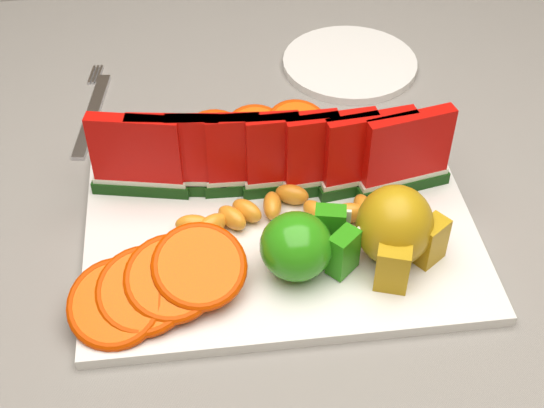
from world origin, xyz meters
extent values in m
cube|color=#523D1E|center=(0.00, 0.00, 0.73)|extent=(1.40, 0.90, 0.03)
cube|color=slate|center=(0.00, 0.00, 0.75)|extent=(1.52, 1.02, 0.01)
cube|color=slate|center=(0.00, 0.51, 0.66)|extent=(1.52, 0.01, 0.20)
cube|color=silver|center=(0.05, -0.03, 0.76)|extent=(0.40, 0.30, 0.01)
ellipsoid|color=#387D1A|center=(0.06, -0.10, 0.80)|extent=(0.09, 0.09, 0.06)
cube|color=#387D1A|center=(0.10, -0.11, 0.80)|extent=(0.04, 0.03, 0.05)
cube|color=beige|center=(0.11, -0.11, 0.80)|extent=(0.02, 0.02, 0.05)
cube|color=#387D1A|center=(0.10, -0.07, 0.80)|extent=(0.03, 0.02, 0.05)
cube|color=beige|center=(0.10, -0.07, 0.80)|extent=(0.03, 0.01, 0.05)
ellipsoid|color=#B68B13|center=(0.16, -0.09, 0.81)|extent=(0.08, 0.08, 0.08)
cube|color=#B68B13|center=(0.15, -0.13, 0.79)|extent=(0.04, 0.03, 0.05)
cube|color=#B68B13|center=(0.19, -0.10, 0.79)|extent=(0.04, 0.04, 0.05)
cylinder|color=silver|center=(0.19, 0.27, 0.76)|extent=(0.24, 0.24, 0.01)
cube|color=silver|center=(-0.15, 0.19, 0.76)|extent=(0.04, 0.17, 0.00)
cube|color=silver|center=(-0.16, 0.28, 0.76)|extent=(0.01, 0.04, 0.00)
cube|color=silver|center=(-0.15, 0.28, 0.76)|extent=(0.01, 0.04, 0.00)
cube|color=silver|center=(-0.15, 0.28, 0.76)|extent=(0.01, 0.04, 0.00)
cube|color=#133710|center=(-0.09, 0.03, 0.78)|extent=(0.11, 0.04, 0.01)
cube|color=silver|center=(-0.09, 0.03, 0.79)|extent=(0.10, 0.04, 0.01)
cube|color=red|center=(-0.09, 0.03, 0.83)|extent=(0.10, 0.04, 0.08)
cube|color=#133710|center=(-0.05, 0.03, 0.78)|extent=(0.11, 0.04, 0.01)
cube|color=silver|center=(-0.05, 0.03, 0.79)|extent=(0.10, 0.03, 0.01)
cube|color=red|center=(-0.05, 0.03, 0.83)|extent=(0.10, 0.03, 0.08)
cube|color=#133710|center=(-0.01, 0.03, 0.78)|extent=(0.11, 0.03, 0.01)
cube|color=silver|center=(-0.01, 0.03, 0.79)|extent=(0.10, 0.03, 0.01)
cube|color=red|center=(-0.01, 0.03, 0.83)|extent=(0.10, 0.02, 0.08)
cube|color=#133710|center=(0.03, 0.02, 0.78)|extent=(0.11, 0.02, 0.01)
cube|color=silver|center=(0.03, 0.02, 0.79)|extent=(0.10, 0.02, 0.01)
cube|color=red|center=(0.03, 0.02, 0.83)|extent=(0.10, 0.02, 0.08)
cube|color=#133710|center=(0.07, 0.02, 0.78)|extent=(0.11, 0.02, 0.01)
cube|color=silver|center=(0.07, 0.02, 0.79)|extent=(0.10, 0.02, 0.01)
cube|color=red|center=(0.07, 0.02, 0.83)|extent=(0.10, 0.02, 0.08)
cube|color=#133710|center=(0.11, 0.01, 0.78)|extent=(0.11, 0.03, 0.01)
cube|color=silver|center=(0.11, 0.01, 0.79)|extent=(0.10, 0.03, 0.01)
cube|color=red|center=(0.11, 0.01, 0.83)|extent=(0.10, 0.02, 0.08)
cube|color=#133710|center=(0.15, 0.01, 0.78)|extent=(0.11, 0.04, 0.01)
cube|color=silver|center=(0.15, 0.01, 0.79)|extent=(0.10, 0.03, 0.01)
cube|color=red|center=(0.15, 0.01, 0.83)|extent=(0.10, 0.03, 0.08)
cube|color=#133710|center=(0.19, 0.00, 0.78)|extent=(0.11, 0.04, 0.01)
cube|color=silver|center=(0.19, 0.00, 0.79)|extent=(0.10, 0.04, 0.01)
cube|color=red|center=(0.19, 0.00, 0.83)|extent=(0.10, 0.04, 0.08)
cylinder|color=red|center=(-0.11, -0.13, 0.79)|extent=(0.09, 0.09, 0.04)
torus|color=red|center=(-0.11, -0.13, 0.79)|extent=(0.11, 0.11, 0.04)
cylinder|color=red|center=(-0.09, -0.13, 0.79)|extent=(0.09, 0.09, 0.04)
torus|color=red|center=(-0.09, -0.13, 0.79)|extent=(0.10, 0.10, 0.04)
cylinder|color=red|center=(-0.06, -0.12, 0.80)|extent=(0.08, 0.08, 0.04)
torus|color=red|center=(-0.06, -0.12, 0.80)|extent=(0.09, 0.09, 0.04)
cylinder|color=red|center=(-0.03, -0.11, 0.80)|extent=(0.09, 0.09, 0.04)
torus|color=red|center=(-0.03, -0.11, 0.80)|extent=(0.10, 0.10, 0.04)
cylinder|color=red|center=(-0.05, 0.10, 0.78)|extent=(0.07, 0.07, 0.03)
torus|color=red|center=(-0.05, 0.10, 0.78)|extent=(0.07, 0.07, 0.03)
cylinder|color=red|center=(-0.01, 0.10, 0.79)|extent=(0.07, 0.07, 0.03)
torus|color=red|center=(-0.01, 0.10, 0.79)|extent=(0.08, 0.08, 0.03)
cylinder|color=red|center=(0.04, 0.10, 0.79)|extent=(0.08, 0.08, 0.03)
torus|color=red|center=(0.04, 0.10, 0.79)|extent=(0.09, 0.09, 0.03)
cylinder|color=red|center=(0.09, 0.10, 0.79)|extent=(0.08, 0.08, 0.03)
torus|color=red|center=(0.09, 0.10, 0.79)|extent=(0.09, 0.09, 0.03)
ellipsoid|color=#F4581F|center=(-0.04, -0.04, 0.78)|extent=(0.04, 0.02, 0.02)
ellipsoid|color=#F4581F|center=(-0.02, -0.04, 0.78)|extent=(0.04, 0.04, 0.02)
ellipsoid|color=#F4581F|center=(0.00, -0.03, 0.78)|extent=(0.04, 0.04, 0.02)
ellipsoid|color=#F4581F|center=(0.02, -0.02, 0.78)|extent=(0.04, 0.04, 0.02)
ellipsoid|color=#F4581F|center=(0.05, -0.02, 0.78)|extent=(0.02, 0.04, 0.02)
ellipsoid|color=#F4581F|center=(0.07, 0.00, 0.78)|extent=(0.04, 0.03, 0.02)
ellipsoid|color=#F4581F|center=(0.09, -0.04, 0.78)|extent=(0.03, 0.04, 0.02)
ellipsoid|color=#F4581F|center=(0.12, -0.04, 0.78)|extent=(0.04, 0.02, 0.02)
ellipsoid|color=#F4581F|center=(0.14, -0.03, 0.78)|extent=(0.02, 0.04, 0.02)
camera|label=1|loc=(-0.02, -0.59, 1.32)|focal=50.00mm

